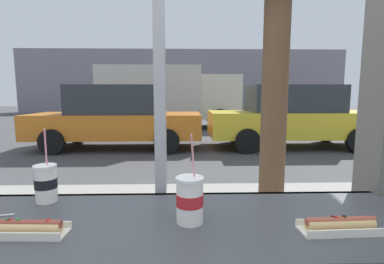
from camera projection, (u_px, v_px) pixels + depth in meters
The scene contains 11 objects.
ground_plane at pixel (181, 140), 9.34m from camera, with size 60.00×60.00×0.00m, color #424244.
sidewalk_strip at pixel (174, 230), 2.99m from camera, with size 16.00×2.80×0.12m, color gray.
window_wall at pixel (159, 19), 1.26m from camera, with size 2.77×0.20×2.90m.
building_facade_far at pixel (183, 81), 24.77m from camera, with size 28.00×1.20×5.35m, color gray.
soda_cup_left at pixel (190, 199), 1.00m from camera, with size 0.10×0.10×0.32m.
soda_cup_right at pixel (46, 183), 1.20m from camera, with size 0.09×0.09×0.32m.
hotdog_tray_near at pixel (30, 228), 0.92m from camera, with size 0.24×0.10×0.05m.
hotdog_tray_far at pixel (340, 225), 0.94m from camera, with size 0.27×0.10×0.05m.
parked_car_orange at pixel (117, 117), 7.87m from camera, with size 4.61×1.91×1.74m.
parked_car_yellow at pixel (292, 116), 8.01m from camera, with size 4.63×1.91×1.74m.
box_truck at pixel (168, 94), 12.89m from camera, with size 6.20×2.44×2.73m.
Camera 1 is at (0.11, -1.23, 1.47)m, focal length 26.57 mm.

